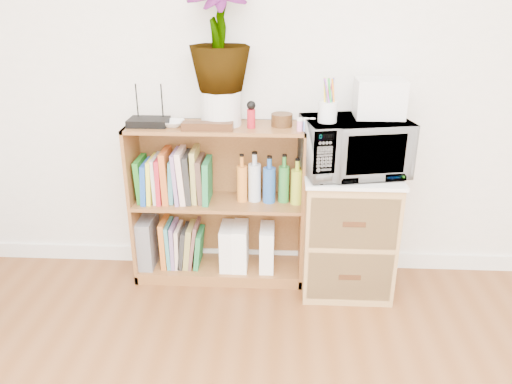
{
  "coord_description": "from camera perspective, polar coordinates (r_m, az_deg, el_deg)",
  "views": [
    {
      "loc": [
        0.01,
        -0.56,
        1.66
      ],
      "look_at": [
        -0.12,
        1.95,
        0.62
      ],
      "focal_mm": 35.0,
      "sensor_mm": 36.0,
      "label": 1
    }
  ],
  "objects": [
    {
      "name": "white_bowl",
      "position": [
        2.79,
        -9.52,
        7.73
      ],
      "size": [
        0.13,
        0.13,
        0.03
      ],
      "primitive_type": "imported",
      "color": "silver",
      "rests_on": "bookshelf"
    },
    {
      "name": "magazine_holder_mid",
      "position": [
        3.03,
        -1.78,
        -6.19
      ],
      "size": [
        0.09,
        0.22,
        0.27
      ],
      "primitive_type": "cube",
      "color": "white",
      "rests_on": "bookshelf"
    },
    {
      "name": "small_appliance",
      "position": [
        2.74,
        13.93,
        10.39
      ],
      "size": [
        0.25,
        0.21,
        0.2
      ],
      "primitive_type": "cube",
      "color": "silver",
      "rests_on": "microwave"
    },
    {
      "name": "microwave",
      "position": [
        2.72,
        11.14,
        5.14
      ],
      "size": [
        0.6,
        0.47,
        0.3
      ],
      "primitive_type": "imported",
      "rotation": [
        0.0,
        0.0,
        0.21
      ],
      "color": "white",
      "rests_on": "wicker_unit"
    },
    {
      "name": "lower_books",
      "position": [
        3.09,
        -8.51,
        -5.92
      ],
      "size": [
        0.25,
        0.19,
        0.3
      ],
      "color": "#C56622",
      "rests_on": "bookshelf"
    },
    {
      "name": "skirting_board",
      "position": [
        3.23,
        2.45,
        -7.43
      ],
      "size": [
        4.0,
        0.02,
        0.1
      ],
      "primitive_type": "cube",
      "color": "white",
      "rests_on": "ground"
    },
    {
      "name": "trinket_box",
      "position": [
        2.68,
        -5.57,
        7.49
      ],
      "size": [
        0.27,
        0.07,
        0.04
      ],
      "primitive_type": "cube",
      "color": "#35200E",
      "rests_on": "bookshelf"
    },
    {
      "name": "cookbooks",
      "position": [
        2.92,
        -9.22,
        1.64
      ],
      "size": [
        0.42,
        0.2,
        0.31
      ],
      "color": "#237C21",
      "rests_on": "bookshelf"
    },
    {
      "name": "kokeshi_doll",
      "position": [
        2.71,
        -0.55,
        8.38
      ],
      "size": [
        0.04,
        0.04,
        0.1
      ],
      "primitive_type": "cylinder",
      "color": "#A41420",
      "rests_on": "bookshelf"
    },
    {
      "name": "magazine_holder_right",
      "position": [
        3.03,
        1.26,
        -6.33
      ],
      "size": [
        0.08,
        0.21,
        0.26
      ],
      "primitive_type": "cube",
      "color": "white",
      "rests_on": "bookshelf"
    },
    {
      "name": "bookshelf",
      "position": [
        2.94,
        -4.3,
        -1.4
      ],
      "size": [
        1.0,
        0.3,
        0.95
      ],
      "primitive_type": "cube",
      "color": "brown",
      "rests_on": "ground"
    },
    {
      "name": "plant_pot",
      "position": [
        2.77,
        -4.02,
        9.57
      ],
      "size": [
        0.22,
        0.22,
        0.19
      ],
      "primitive_type": "cylinder",
      "color": "silver",
      "rests_on": "bookshelf"
    },
    {
      "name": "potted_plant",
      "position": [
        2.71,
        -4.25,
        17.57
      ],
      "size": [
        0.33,
        0.33,
        0.59
      ],
      "primitive_type": "imported",
      "color": "#39752F",
      "rests_on": "plant_pot"
    },
    {
      "name": "liquor_bottles",
      "position": [
        2.85,
        2.36,
        1.38
      ],
      "size": [
        0.46,
        0.07,
        0.28
      ],
      "color": "orange",
      "rests_on": "bookshelf"
    },
    {
      "name": "pen_cup",
      "position": [
        2.59,
        8.18,
        9.07
      ],
      "size": [
        0.1,
        0.1,
        0.11
      ],
      "primitive_type": "cylinder",
      "color": "silver",
      "rests_on": "microwave"
    },
    {
      "name": "file_box",
      "position": [
        3.13,
        -12.22,
        -5.43
      ],
      "size": [
        0.09,
        0.24,
        0.31
      ],
      "primitive_type": "cube",
      "color": "slate",
      "rests_on": "bookshelf"
    },
    {
      "name": "router",
      "position": [
        2.83,
        -12.17,
        7.83
      ],
      "size": [
        0.22,
        0.15,
        0.04
      ],
      "primitive_type": "cube",
      "color": "black",
      "rests_on": "bookshelf"
    },
    {
      "name": "wooden_bowl",
      "position": [
        2.76,
        2.97,
        8.24
      ],
      "size": [
        0.12,
        0.12,
        0.07
      ],
      "primitive_type": "cylinder",
      "color": "#38200F",
      "rests_on": "bookshelf"
    },
    {
      "name": "wicker_unit",
      "position": [
        2.93,
        10.37,
        -4.54
      ],
      "size": [
        0.5,
        0.45,
        0.7
      ],
      "primitive_type": "cube",
      "color": "#9E7542",
      "rests_on": "ground"
    },
    {
      "name": "paint_jars",
      "position": [
        2.66,
        5.73,
        7.57
      ],
      "size": [
        0.12,
        0.04,
        0.06
      ],
      "primitive_type": "cube",
      "color": "pink",
      "rests_on": "bookshelf"
    },
    {
      "name": "magazine_holder_left",
      "position": [
        3.04,
        -3.22,
        -6.18
      ],
      "size": [
        0.08,
        0.21,
        0.27
      ],
      "primitive_type": "cube",
      "color": "white",
      "rests_on": "bookshelf"
    }
  ]
}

